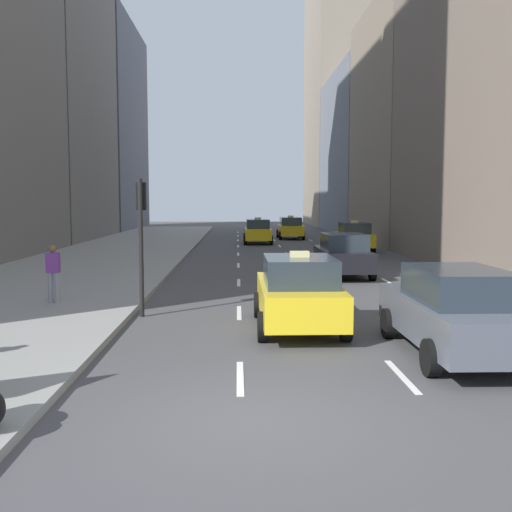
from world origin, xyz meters
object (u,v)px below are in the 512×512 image
at_px(taxi_lead, 354,237).
at_px(pedestrian_mid_block, 53,271).
at_px(taxi_second, 290,228).
at_px(taxi_fourth, 258,231).
at_px(traffic_light_pole, 141,225).
at_px(taxi_third, 298,292).
at_px(sedan_silver_behind, 454,311).
at_px(sedan_black_near, 343,255).

xyz_separation_m(taxi_lead, pedestrian_mid_block, (-12.25, -19.03, 0.19)).
xyz_separation_m(taxi_second, taxi_fourth, (-2.80, -5.28, 0.00)).
bearing_deg(pedestrian_mid_block, taxi_lead, 57.22).
relative_size(taxi_lead, traffic_light_pole, 1.22).
relative_size(taxi_third, pedestrian_mid_block, 2.67).
distance_m(sedan_silver_behind, traffic_light_pole, 8.13).
bearing_deg(taxi_fourth, traffic_light_pole, -98.38).
relative_size(taxi_fourth, pedestrian_mid_block, 2.67).
xyz_separation_m(taxi_second, sedan_black_near, (0.00, -23.98, -0.00)).
bearing_deg(taxi_second, taxi_lead, -76.64).
bearing_deg(taxi_third, sedan_black_near, 74.10).
bearing_deg(taxi_second, traffic_light_pole, -101.87).
height_order(taxi_lead, sedan_black_near, taxi_lead).
xyz_separation_m(taxi_third, taxi_fourth, (0.00, 28.53, 0.00)).
relative_size(taxi_fourth, sedan_black_near, 0.97).
bearing_deg(pedestrian_mid_block, taxi_second, 72.95).
height_order(sedan_silver_behind, traffic_light_pole, traffic_light_pole).
bearing_deg(taxi_second, sedan_black_near, -90.00).
bearing_deg(sedan_silver_behind, taxi_lead, 83.50).
relative_size(taxi_third, traffic_light_pole, 1.22).
bearing_deg(taxi_lead, sedan_black_near, -102.94).
xyz_separation_m(sedan_black_near, traffic_light_pole, (-6.75, -8.12, 1.53)).
bearing_deg(sedan_black_near, taxi_fourth, 98.52).
bearing_deg(taxi_lead, taxi_fourth, 130.71).
bearing_deg(taxi_lead, taxi_third, -104.27).
bearing_deg(taxi_second, sedan_silver_behind, -90.00).
bearing_deg(traffic_light_pole, sedan_black_near, 50.27).
bearing_deg(pedestrian_mid_block, sedan_silver_behind, -30.40).
bearing_deg(sedan_silver_behind, taxi_third, 137.63).
xyz_separation_m(taxi_lead, taxi_fourth, (-5.60, 6.51, 0.00)).
relative_size(taxi_lead, taxi_fourth, 1.00).
distance_m(taxi_lead, traffic_light_pole, 22.50).
bearing_deg(sedan_black_near, pedestrian_mid_block, -144.12).
height_order(taxi_third, pedestrian_mid_block, taxi_third).
bearing_deg(taxi_third, sedan_silver_behind, -42.37).
distance_m(taxi_third, pedestrian_mid_block, 7.30).
bearing_deg(taxi_fourth, pedestrian_mid_block, -104.61).
distance_m(sedan_silver_behind, pedestrian_mid_block, 10.96).
height_order(taxi_second, traffic_light_pole, traffic_light_pole).
relative_size(taxi_third, sedan_black_near, 0.97).
relative_size(pedestrian_mid_block, traffic_light_pole, 0.46).
bearing_deg(pedestrian_mid_block, traffic_light_pole, -25.38).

